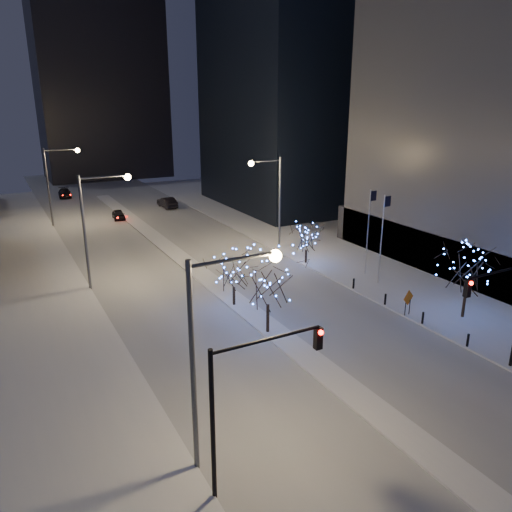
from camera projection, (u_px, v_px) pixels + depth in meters
ground at (394, 427)px, 25.53m from camera, size 160.00×160.00×0.00m
road at (170, 250)px, 54.89m from camera, size 20.00×130.00×0.02m
median at (186, 262)px, 50.67m from camera, size 2.00×80.00×0.15m
east_sidewalk at (366, 267)px, 49.04m from camera, size 10.00×90.00×0.15m
west_sidewalk at (52, 330)px, 35.98m from camera, size 8.00×90.00×0.15m
horizon_block at (99, 70)px, 98.98m from camera, size 24.00×14.00×42.00m
street_lamp_w_near at (215, 334)px, 21.19m from camera, size 4.40×0.56×10.00m
street_lamp_w_mid at (96, 216)px, 42.17m from camera, size 4.40×0.56×10.00m
street_lamp_w_far at (56, 176)px, 63.14m from camera, size 4.40×0.56×10.00m
street_lamp_east at (273, 191)px, 53.26m from camera, size 3.90×0.56×10.00m
traffic_signal_west at (247, 390)px, 20.27m from camera, size 5.26×0.43×7.00m
traffic_signal_east at (505, 302)px, 28.93m from camera, size 5.26×0.43×7.00m
flagpoles at (376, 229)px, 44.55m from camera, size 1.35×2.60×8.00m
bollards at (403, 308)px, 38.33m from camera, size 0.16×12.16×0.90m
car_near at (119, 215)px, 68.33m from camera, size 1.87×3.85×1.27m
car_mid at (167, 202)px, 75.52m from camera, size 1.88×4.85×1.58m
car_far at (65, 193)px, 83.17m from camera, size 2.35×4.93×1.39m
holiday_tree_median_near at (268, 280)px, 34.34m from camera, size 5.82×5.82×6.21m
holiday_tree_median_far at (234, 271)px, 39.29m from camera, size 4.08×4.08×4.53m
holiday_tree_plaza_near at (469, 268)px, 36.74m from camera, size 5.16×5.16×5.95m
holiday_tree_plaza_far at (307, 238)px, 49.46m from camera, size 3.80×3.80×4.16m
construction_sign at (408, 300)px, 37.86m from camera, size 1.22×0.31×2.04m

